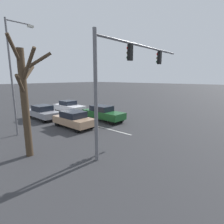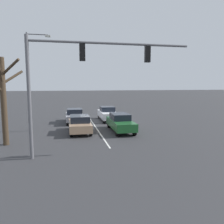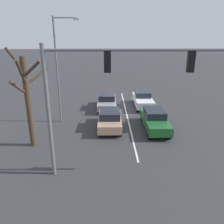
% 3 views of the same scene
% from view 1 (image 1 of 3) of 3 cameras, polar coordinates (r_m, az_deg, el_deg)
% --- Properties ---
extents(ground_plane, '(240.00, 240.00, 0.00)m').
position_cam_1_polar(ground_plane, '(21.77, -17.44, -1.18)').
color(ground_plane, '#333335').
extents(lane_stripe_left_divider, '(0.12, 16.77, 0.01)m').
position_cam_1_polar(lane_stripe_left_divider, '(19.80, -13.85, -2.17)').
color(lane_stripe_left_divider, silver).
rests_on(lane_stripe_left_divider, ground_plane).
extents(car_darkgreen_leftlane_front, '(1.72, 4.78, 1.57)m').
position_cam_1_polar(car_darkgreen_leftlane_front, '(18.33, -2.97, -0.32)').
color(car_darkgreen_leftlane_front, '#1E5928').
rests_on(car_darkgreen_leftlane_front, ground_plane).
extents(car_tan_midlane_front, '(1.82, 4.13, 1.49)m').
position_cam_1_polar(car_tan_midlane_front, '(16.20, -12.43, -2.30)').
color(car_tan_midlane_front, tan).
rests_on(car_tan_midlane_front, ground_plane).
extents(car_white_leftlane_second, '(1.76, 4.56, 1.60)m').
position_cam_1_polar(car_white_leftlane_second, '(22.83, -13.83, 1.61)').
color(car_white_leftlane_second, silver).
rests_on(car_white_leftlane_second, ground_plane).
extents(car_gray_midlane_second, '(1.84, 4.44, 1.52)m').
position_cam_1_polar(car_gray_midlane_second, '(20.42, -21.68, -0.03)').
color(car_gray_midlane_second, gray).
rests_on(car_gray_midlane_second, ground_plane).
extents(traffic_signal_gantry, '(9.43, 0.37, 6.82)m').
position_cam_1_polar(traffic_signal_gantry, '(11.05, 5.16, 14.06)').
color(traffic_signal_gantry, slate).
rests_on(traffic_signal_gantry, ground_plane).
extents(street_lamp_right_shoulder, '(2.04, 0.24, 8.60)m').
position_cam_1_polar(street_lamp_right_shoulder, '(15.24, -29.39, 11.56)').
color(street_lamp_right_shoulder, slate).
rests_on(street_lamp_right_shoulder, ground_plane).
extents(bare_tree_near, '(2.18, 2.56, 6.54)m').
position_cam_1_polar(bare_tree_near, '(10.67, -26.45, 4.56)').
color(bare_tree_near, '#423323').
rests_on(bare_tree_near, ground_plane).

